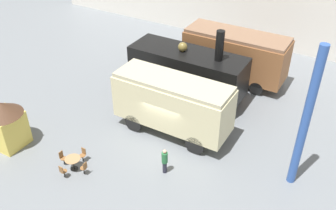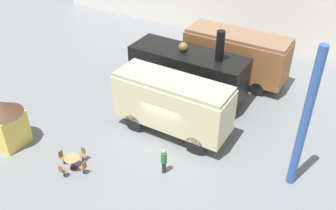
{
  "view_description": "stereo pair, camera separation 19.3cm",
  "coord_description": "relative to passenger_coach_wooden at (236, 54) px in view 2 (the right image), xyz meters",
  "views": [
    {
      "loc": [
        9.27,
        -15.76,
        14.68
      ],
      "look_at": [
        -0.44,
        1.0,
        1.6
      ],
      "focal_mm": 40.0,
      "sensor_mm": 36.0,
      "label": 1
    },
    {
      "loc": [
        9.44,
        -15.66,
        14.68
      ],
      "look_at": [
        -0.44,
        1.0,
        1.6
      ],
      "focal_mm": 40.0,
      "sensor_mm": 36.0,
      "label": 2
    }
  ],
  "objects": [
    {
      "name": "ground_plane",
      "position": [
        -0.92,
        -8.75,
        -2.21
      ],
      "size": [
        80.0,
        80.0,
        0.0
      ],
      "primitive_type": "plane",
      "color": "slate"
    },
    {
      "name": "passenger_coach_wooden",
      "position": [
        0.0,
        0.0,
        0.0
      ],
      "size": [
        7.66,
        2.79,
        3.82
      ],
      "color": "brown",
      "rests_on": "ground_plane"
    },
    {
      "name": "steam_locomotive",
      "position": [
        -2.01,
        -3.89,
        -0.11
      ],
      "size": [
        8.2,
        2.77,
        5.47
      ],
      "color": "black",
      "rests_on": "ground_plane"
    },
    {
      "name": "passenger_coach_vintage",
      "position": [
        -0.82,
        -8.14,
        0.02
      ],
      "size": [
        7.2,
        2.5,
        3.77
      ],
      "color": "beige",
      "rests_on": "ground_plane"
    },
    {
      "name": "cafe_table_near",
      "position": [
        -3.88,
        -13.87,
        -1.61
      ],
      "size": [
        0.87,
        0.87,
        0.76
      ],
      "color": "black",
      "rests_on": "ground_plane"
    },
    {
      "name": "cafe_chair_0",
      "position": [
        -3.86,
        -13.06,
        -1.71
      ],
      "size": [
        0.36,
        0.36,
        0.87
      ],
      "rotation": [
        0.0,
        0.0,
        4.69
      ],
      "color": "black",
      "rests_on": "ground_plane"
    },
    {
      "name": "cafe_chair_1",
      "position": [
        -4.68,
        -13.85,
        -1.71
      ],
      "size": [
        0.36,
        0.36,
        0.87
      ],
      "rotation": [
        0.0,
        0.0,
        6.26
      ],
      "color": "black",
      "rests_on": "ground_plane"
    },
    {
      "name": "cafe_chair_2",
      "position": [
        -3.89,
        -14.68,
        -1.71
      ],
      "size": [
        0.36,
        0.36,
        0.87
      ],
      "rotation": [
        0.0,
        0.0,
        7.83
      ],
      "color": "black",
      "rests_on": "ground_plane"
    },
    {
      "name": "cafe_chair_3",
      "position": [
        -3.07,
        -13.88,
        -1.71
      ],
      "size": [
        0.36,
        0.36,
        0.87
      ],
      "rotation": [
        0.0,
        0.0,
        9.41
      ],
      "color": "black",
      "rests_on": "ground_plane"
    },
    {
      "name": "visitor_person",
      "position": [
        0.62,
        -11.53,
        -1.35
      ],
      "size": [
        0.34,
        0.34,
        1.6
      ],
      "color": "#262633",
      "rests_on": "ground_plane"
    },
    {
      "name": "ticket_kiosk",
      "position": [
        -8.66,
        -14.13,
        -0.54
      ],
      "size": [
        2.34,
        2.34,
        3.0
      ],
      "color": "#DBC151",
      "rests_on": "ground_plane"
    },
    {
      "name": "support_pillar",
      "position": [
        6.83,
        -8.67,
        1.79
      ],
      "size": [
        0.44,
        0.44,
        8.0
      ],
      "color": "#2D519E",
      "rests_on": "ground_plane"
    }
  ]
}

